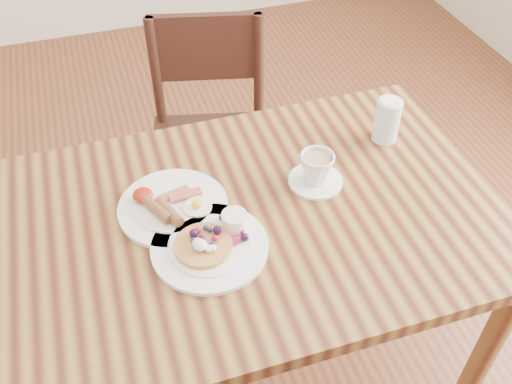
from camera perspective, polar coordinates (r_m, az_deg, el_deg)
ground at (r=2.00m, az=0.00°, el=-17.24°), size 5.00×5.00×0.00m
dining_table at (r=1.46m, az=0.00°, el=-4.78°), size 1.20×0.80×0.75m
chair_far at (r=2.05m, az=-4.54°, el=5.81°), size 0.51×0.51×0.88m
pancake_plate at (r=1.31m, az=-4.49°, el=-5.11°), size 0.27×0.27×0.06m
breakfast_plate at (r=1.40m, az=-8.46°, el=-1.41°), size 0.27×0.27×0.04m
teacup_saucer at (r=1.45m, az=6.05°, el=2.18°), size 0.14×0.14×0.09m
water_glass at (r=1.61m, az=12.96°, el=6.99°), size 0.07×0.07×0.12m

